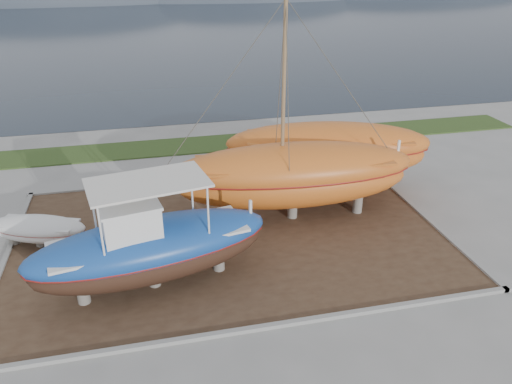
{
  "coord_description": "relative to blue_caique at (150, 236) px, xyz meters",
  "views": [
    {
      "loc": [
        -3.07,
        -14.48,
        11.19
      ],
      "look_at": [
        1.17,
        4.0,
        2.0
      ],
      "focal_mm": 35.0,
      "sensor_mm": 36.0,
      "label": 1
    }
  ],
  "objects": [
    {
      "name": "ground",
      "position": [
        3.33,
        -1.07,
        -2.15
      ],
      "size": [
        140.0,
        140.0,
        0.0
      ],
      "primitive_type": "plane",
      "color": "gray",
      "rests_on": "ground"
    },
    {
      "name": "dirt_patch",
      "position": [
        3.33,
        2.93,
        -2.12
      ],
      "size": [
        18.0,
        12.0,
        0.06
      ],
      "primitive_type": "cube",
      "color": "#422D1E",
      "rests_on": "ground"
    },
    {
      "name": "curb_frame",
      "position": [
        3.33,
        2.93,
        -2.08
      ],
      "size": [
        18.6,
        12.6,
        0.15
      ],
      "primitive_type": null,
      "color": "gray",
      "rests_on": "ground"
    },
    {
      "name": "grass_strip",
      "position": [
        3.33,
        14.43,
        -2.11
      ],
      "size": [
        44.0,
        3.0,
        0.08
      ],
      "primitive_type": "cube",
      "color": "#284219",
      "rests_on": "ground"
    },
    {
      "name": "sea",
      "position": [
        3.33,
        68.93,
        -2.15
      ],
      "size": [
        260.0,
        100.0,
        0.04
      ],
      "primitive_type": null,
      "color": "black",
      "rests_on": "ground"
    },
    {
      "name": "blue_caique",
      "position": [
        0.0,
        0.0,
        0.0
      ],
      "size": [
        9.05,
        4.3,
        4.18
      ],
      "primitive_type": null,
      "rotation": [
        0.0,
        0.0,
        0.19
      ],
      "color": "#19499D",
      "rests_on": "dirt_patch"
    },
    {
      "name": "white_dinghy",
      "position": [
        -4.52,
        3.89,
        -1.47
      ],
      "size": [
        4.39,
        2.88,
        1.24
      ],
      "primitive_type": null,
      "rotation": [
        0.0,
        0.0,
        -0.36
      ],
      "color": "white",
      "rests_on": "dirt_patch"
    },
    {
      "name": "orange_sailboat",
      "position": [
        6.44,
        3.87,
        2.67
      ],
      "size": [
        11.06,
        3.88,
        9.52
      ],
      "primitive_type": null,
      "rotation": [
        0.0,
        0.0,
        -0.06
      ],
      "color": "#C7601E",
      "rests_on": "dirt_patch"
    },
    {
      "name": "orange_bare_hull",
      "position": [
        9.08,
        6.61,
        -0.4
      ],
      "size": [
        10.72,
        5.16,
        3.38
      ],
      "primitive_type": null,
      "rotation": [
        0.0,
        0.0,
        -0.21
      ],
      "color": "#C7601E",
      "rests_on": "dirt_patch"
    }
  ]
}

